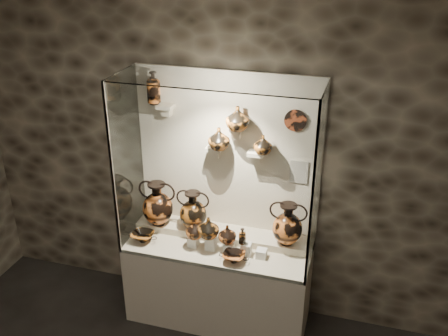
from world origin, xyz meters
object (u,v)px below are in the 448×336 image
Objects in this scene: jug_c at (227,234)px; amphora_right at (288,224)px; amphora_left at (158,204)px; kylix_left at (143,236)px; ovoid_vase_a at (219,139)px; jug_a at (195,230)px; lekythos_small at (242,235)px; lekythos_tall at (153,86)px; ovoid_vase_b at (238,118)px; amphora_mid at (193,210)px; ovoid_vase_c at (263,145)px; kylix_right at (234,257)px; jug_b at (209,228)px.

amphora_right is at bearing 15.12° from jug_c.
kylix_left is at bearing -120.83° from amphora_left.
amphora_left is 0.92m from ovoid_vase_a.
jug_c is at bearing 2.89° from jug_a.
lekythos_small is 1.52m from lekythos_tall.
amphora_right is 1.91× the size of ovoid_vase_b.
jug_a is at bearing -63.89° from amphora_mid.
lekythos_small is 0.54× the size of lekythos_tall.
jug_a reaches higher than jug_c.
lekythos_tall is at bearing -165.84° from ovoid_vase_a.
amphora_right is 2.36× the size of jug_a.
lekythos_tall reaches higher than jug_c.
lekythos_tall is at bearing 144.27° from jug_a.
ovoid_vase_c is (0.54, 0.27, 0.79)m from jug_a.
kylix_left is at bearing 174.48° from kylix_right.
jug_b reaches higher than jug_a.
jug_b is at bearing -155.05° from ovoid_vase_c.
amphora_right is 2.00× the size of jug_b.
kylix_right is (0.27, -0.11, -0.18)m from jug_b.
jug_b is at bearing -32.40° from amphora_left.
ovoid_vase_c is at bearing 42.21° from jug_c.
ovoid_vase_b is at bearing 10.95° from amphora_mid.
lekythos_tall is (-0.85, 0.41, 1.35)m from kylix_right.
lekythos_tall is (-1.26, 0.10, 1.13)m from amphora_right.
lekythos_small is 0.87× the size of ovoid_vase_a.
lekythos_small is (0.45, 0.00, 0.02)m from jug_a.
amphora_mid is 1.51× the size of kylix_right.
ovoid_vase_b is (0.75, 0.07, 0.90)m from amphora_left.
amphora_mid is at bearing 109.61° from jug_a.
ovoid_vase_b reaches higher than kylix_right.
lekythos_small is 0.82m from ovoid_vase_c.
amphora_mid is 1.02m from ovoid_vase_b.
jug_b is (-0.68, -0.19, -0.04)m from amphora_right.
jug_b is 0.79× the size of kylix_right.
ovoid_vase_c is (-0.27, 0.08, 0.70)m from amphora_right.
ovoid_vase_b is at bearing -9.14° from amphora_left.
lekythos_small is (0.15, -0.03, 0.03)m from jug_c.
ovoid_vase_c reaches higher than kylix_right.
jug_c is 0.85× the size of ovoid_vase_a.
lekythos_tall reaches higher than lekythos_small.
jug_a is at bearing 162.84° from kylix_right.
amphora_right reaches higher than kylix_right.
jug_c is (0.17, 0.03, -0.06)m from jug_b.
ovoid_vase_c is at bearing 21.80° from ovoid_vase_b.
jug_b is (0.13, 0.00, 0.05)m from jug_a.
amphora_right is at bearing -14.09° from amphora_left.
ovoid_vase_b reaches higher than ovoid_vase_c.
amphora_mid is 0.77m from ovoid_vase_a.
lekythos_tall is (-0.37, 0.09, 1.14)m from amphora_mid.
ovoid_vase_c reaches higher than amphora_left.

